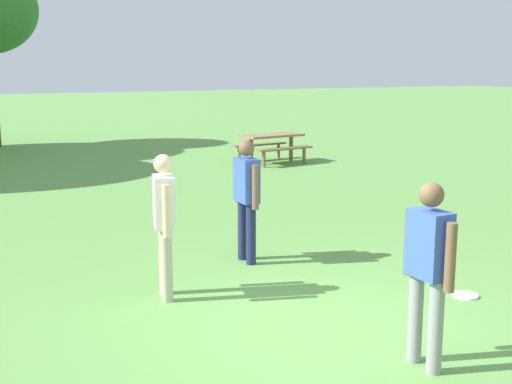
# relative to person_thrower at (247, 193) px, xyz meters

# --- Properties ---
(ground_plane) EXTENTS (120.00, 120.00, 0.00)m
(ground_plane) POSITION_rel_person_thrower_xyz_m (-0.40, -2.41, -0.94)
(ground_plane) COLOR #609947
(person_thrower) EXTENTS (0.22, 0.61, 1.64)m
(person_thrower) POSITION_rel_person_thrower_xyz_m (0.00, 0.00, 0.00)
(person_thrower) COLOR #1E234C
(person_thrower) RESTS_ON ground
(person_catcher) EXTENTS (0.22, 0.61, 1.64)m
(person_catcher) POSITION_rel_person_thrower_xyz_m (0.00, -3.55, 0.00)
(person_catcher) COLOR gray
(person_catcher) RESTS_ON ground
(person_bystander) EXTENTS (0.30, 0.60, 1.64)m
(person_bystander) POSITION_rel_person_thrower_xyz_m (-1.43, -0.85, 0.00)
(person_bystander) COLOR #B7AD93
(person_bystander) RESTS_ON ground
(frisbee) EXTENTS (0.30, 0.30, 0.03)m
(frisbee) POSITION_rel_person_thrower_xyz_m (1.64, -2.35, -0.93)
(frisbee) COLOR white
(frisbee) RESTS_ON ground
(picnic_table_far) EXTENTS (1.88, 1.64, 0.77)m
(picnic_table_far) POSITION_rel_person_thrower_xyz_m (4.62, 8.03, -0.38)
(picnic_table_far) COLOR olive
(picnic_table_far) RESTS_ON ground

